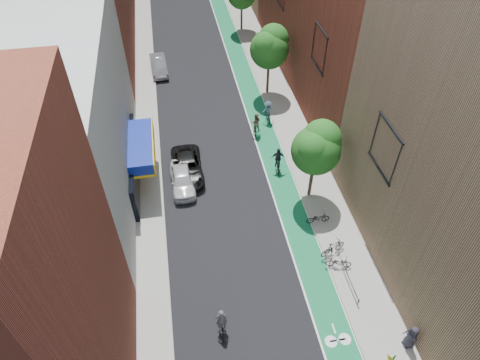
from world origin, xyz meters
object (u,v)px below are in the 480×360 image
cyclist_lane_mid (278,162)px  cyclist_lane_near (256,126)px  cyclist_lead (222,325)px  cyclist_lane_far (268,113)px  parked_car_white (182,179)px  parked_car_black (187,167)px  parked_car_silver (159,65)px  pedestrian (411,337)px

cyclist_lane_mid → cyclist_lane_near: bearing=-70.0°
cyclist_lead → cyclist_lane_far: cyclist_lead is taller
parked_car_white → parked_car_black: size_ratio=0.84×
parked_car_white → cyclist_lead: size_ratio=1.97×
parked_car_white → cyclist_lead: (1.24, -11.98, 0.02)m
parked_car_silver → cyclist_lane_near: bearing=-60.7°
parked_car_white → parked_car_black: parked_car_white is taller
parked_car_black → cyclist_lead: size_ratio=2.36×
parked_car_white → cyclist_lead: 12.04m
pedestrian → parked_car_white: bearing=-156.8°
parked_car_silver → cyclist_lane_far: cyclist_lane_far is taller
cyclist_lead → cyclist_lane_near: (5.45, 17.24, 0.18)m
parked_car_white → parked_car_silver: 17.32m
parked_car_black → cyclist_lane_mid: bearing=-6.7°
cyclist_lane_mid → pedestrian: cyclist_lane_mid is taller
parked_car_black → cyclist_lane_mid: cyclist_lane_mid is taller
cyclist_lane_mid → cyclist_lane_far: cyclist_lane_mid is taller
cyclist_lane_mid → cyclist_lane_far: bearing=-85.3°
cyclist_lead → parked_car_silver: bearing=-86.3°
cyclist_lane_near → cyclist_lead: bearing=82.0°
cyclist_lead → pedestrian: (9.85, -2.60, 0.29)m
cyclist_lead → pedestrian: cyclist_lead is taller
parked_car_silver → cyclist_lane_near: (7.73, -12.02, 0.19)m
cyclist_lane_far → pedestrian: 21.71m
cyclist_lane_far → cyclist_lead: bearing=68.0°
cyclist_lane_near → pedestrian: size_ratio=1.21×
cyclist_lane_near → pedestrian: 20.32m
parked_car_black → cyclist_lead: 13.29m
cyclist_lead → cyclist_lane_mid: (6.24, 12.46, 0.11)m
parked_car_black → cyclist_lead: bearing=-87.0°
cyclist_lane_near → cyclist_lane_mid: cyclist_lane_near is taller
parked_car_black → pedestrian: bearing=-56.4°
pedestrian → cyclist_lane_mid: bearing=179.4°
cyclist_lane_near → cyclist_lane_far: size_ratio=1.06×
parked_car_white → cyclist_lane_near: bearing=36.4°
pedestrian → parked_car_silver: bearing=-173.3°
parked_car_black → pedestrian: 19.08m
cyclist_lead → cyclist_lane_mid: cyclist_lane_mid is taller
parked_car_black → cyclist_lane_near: 7.37m
parked_car_silver → pedestrian: (12.13, -31.86, 0.30)m
parked_car_white → cyclist_lane_far: (8.15, 6.94, 0.19)m
parked_car_white → cyclist_lane_near: size_ratio=1.96×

